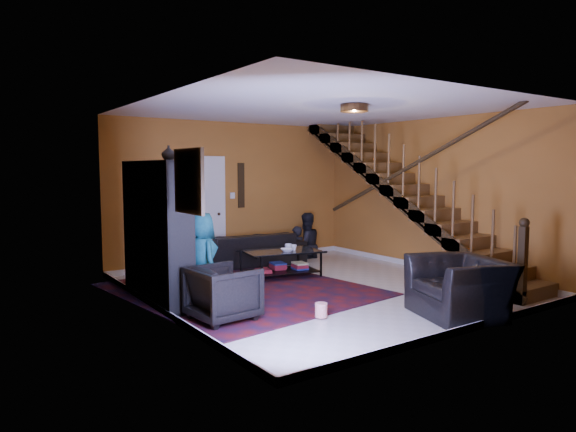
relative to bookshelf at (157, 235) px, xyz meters
name	(u,v)px	position (x,y,z in m)	size (l,w,h in m)	color
floor	(318,288)	(2.40, -0.60, -0.96)	(5.50, 5.50, 0.00)	beige
room	(205,280)	(1.07, 0.73, -0.91)	(5.50, 5.50, 5.50)	#AD6A26
staircase	(412,196)	(4.53, -0.60, 0.43)	(0.95, 5.02, 3.18)	brown
bookshelf	(157,235)	(0.00, 0.00, 0.00)	(0.35, 1.80, 2.00)	black
door	(203,213)	(1.70, 2.12, 0.06)	(0.82, 0.05, 2.05)	silver
framed_picture	(189,181)	(-0.17, -1.50, 0.79)	(0.04, 0.74, 0.74)	maroon
wall_hanging	(241,185)	(2.55, 2.13, 0.59)	(0.14, 0.03, 0.90)	black
ceiling_fixture	(354,108)	(2.40, -1.40, 1.78)	(0.40, 0.40, 0.10)	#3F2814
rug	(241,289)	(1.33, -0.02, -0.96)	(3.29, 3.76, 0.02)	#4D0E0D
sofa	(249,249)	(2.48, 1.70, -0.65)	(2.16, 0.85, 0.63)	black
armchair_left	(223,293)	(0.35, -1.31, -0.62)	(0.74, 0.76, 0.69)	black
armchair_right	(460,287)	(2.95, -2.85, -0.59)	(1.15, 1.00, 0.75)	black
person_adult_a	(296,253)	(3.65, 1.75, -0.85)	(0.42, 0.27, 1.14)	black
person_adult_b	(306,246)	(3.90, 1.75, -0.71)	(0.68, 0.53, 1.41)	black
person_child	(202,259)	(0.45, -0.49, -0.32)	(0.63, 0.41, 1.29)	#1B636A
coffee_table	(281,262)	(2.33, 0.34, -0.68)	(1.39, 0.98, 0.48)	black
cup_a	(288,247)	(2.49, 0.37, -0.43)	(0.12, 0.12, 0.10)	#999999
cup_b	(294,248)	(2.51, 0.23, -0.43)	(0.10, 0.10, 0.10)	#999999
bowl	(287,250)	(2.34, 0.18, -0.45)	(0.21, 0.21, 0.05)	#999999
vase	(169,153)	(0.00, -0.50, 1.13)	(0.18, 0.18, 0.19)	#999999
popcorn_bucket	(321,310)	(1.41, -1.93, -0.85)	(0.16, 0.16, 0.18)	red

